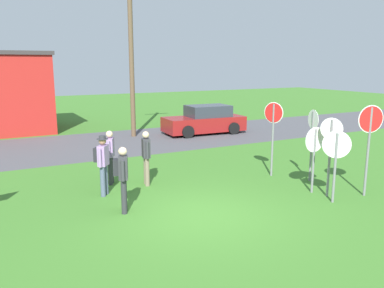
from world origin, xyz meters
The scene contains 14 objects.
ground_plane centered at (0.00, 0.00, 0.00)m, with size 80.00×80.00×0.00m, color #3D7528.
street_asphalt centered at (0.00, 10.01, 0.00)m, with size 60.00×6.40×0.01m, color #4C4C51.
utility_pole centered at (2.24, 11.19, 4.44)m, with size 1.80×0.24×8.51m.
parked_car_on_street centered at (5.95, 10.26, 0.69)m, with size 4.40×2.21×1.51m.
stop_sign_far_back centered at (3.91, -0.38, 1.50)m, with size 0.30×0.55×2.25m.
stop_sign_leaning_right centered at (3.67, -0.81, 1.34)m, with size 0.52×0.54×1.98m.
stop_sign_leaning_left centered at (4.56, 0.98, 1.53)m, with size 0.18×0.61×2.30m.
stop_sign_rear_left centered at (3.85, 2.03, 1.67)m, with size 0.27×0.64×2.48m.
stop_sign_nearest centered at (4.90, -0.83, 1.78)m, with size 0.74×0.23×2.59m.
stop_sign_rear_right centered at (3.77, 0.08, 1.32)m, with size 0.73×0.07×1.94m.
person_in_dark_shirt centered at (-1.68, 2.68, 1.01)m, with size 0.47×0.49×1.74m.
person_in_blue centered at (-1.20, 3.66, 0.98)m, with size 0.45×0.52×1.69m.
person_holding_notes centered at (-0.23, 3.03, 0.95)m, with size 0.29×0.56×1.69m.
person_on_left centered at (-1.60, 1.14, 0.98)m, with size 0.44×0.54×1.69m.
Camera 1 is at (-4.49, -8.08, 3.71)m, focal length 36.99 mm.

